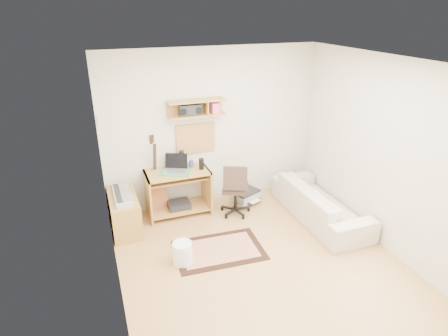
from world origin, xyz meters
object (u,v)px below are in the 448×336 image
object	(u,v)px
task_chair	(235,188)
cabinet	(124,212)
desk	(178,192)
printer	(246,195)
sofa	(321,197)

from	to	relation	value
task_chair	cabinet	distance (m)	1.77
desk	printer	bearing A→B (deg)	1.59
printer	sofa	distance (m)	1.33
task_chair	sofa	distance (m)	1.35
desk	sofa	bearing A→B (deg)	-24.36
task_chair	cabinet	world-z (taller)	task_chair
cabinet	sofa	world-z (taller)	sofa
cabinet	sofa	distance (m)	3.06
task_chair	cabinet	xyz separation A→B (m)	(-1.76, 0.15, -0.18)
task_chair	sofa	bearing A→B (deg)	-3.07
desk	printer	distance (m)	1.24
task_chair	printer	world-z (taller)	task_chair
cabinet	task_chair	bearing A→B (deg)	-4.88
desk	sofa	world-z (taller)	desk
task_chair	sofa	size ratio (longest dim) A/B	0.48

